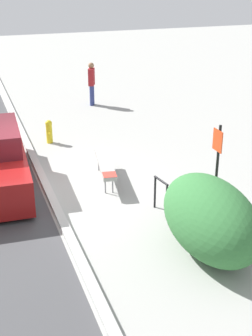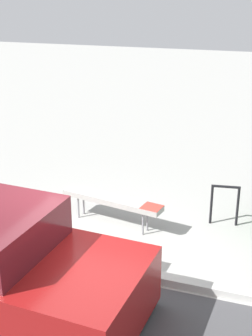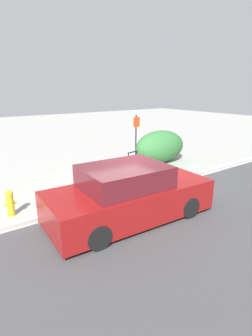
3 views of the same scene
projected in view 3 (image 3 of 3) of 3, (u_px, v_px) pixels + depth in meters
ground_plane at (128, 195)px, 8.89m from camera, size 60.00×60.00×0.00m
curb at (128, 194)px, 8.87m from camera, size 60.00×0.20×0.13m
bench at (100, 171)px, 9.90m from camera, size 2.11×0.69×0.57m
bike_rack at (132, 159)px, 11.60m from camera, size 0.55×0.13×0.83m
sign_post at (136, 134)px, 12.52m from camera, size 0.36×0.08×2.30m
fire_hydrant at (10, 202)px, 7.36m from camera, size 0.36×0.22×0.77m
shrub_hedge at (160, 147)px, 12.74m from camera, size 2.75×1.55×1.55m
parked_car_near at (129, 195)px, 7.12m from camera, size 4.66×2.13×1.54m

